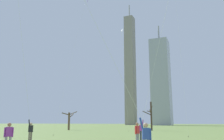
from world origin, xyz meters
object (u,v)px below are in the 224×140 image
(kite_flyer_foreground_left_green, at_px, (148,100))
(distant_kite_low_near_trees_purple, at_px, (85,2))
(bystander_strolling_midfield, at_px, (8,136))
(bare_tree_left_of_center, at_px, (151,115))
(bystander_watching_nearby, at_px, (137,133))
(kite_flyer_far_back_teal, at_px, (26,79))
(kite_flyer_midfield_left_yellow, at_px, (123,89))
(distant_kite_high_overhead_white, at_px, (123,42))
(bare_tree_rightmost, at_px, (69,120))

(kite_flyer_foreground_left_green, xyz_separation_m, distant_kite_low_near_trees_purple, (-10.89, 7.39, 15.64))
(bystander_strolling_midfield, distance_m, distant_kite_low_near_trees_purple, 26.16)
(bare_tree_left_of_center, bearing_deg, bystander_watching_nearby, -78.52)
(kite_flyer_foreground_left_green, xyz_separation_m, bystander_strolling_midfield, (-5.54, -10.50, -2.69))
(kite_flyer_far_back_teal, height_order, bystander_watching_nearby, kite_flyer_far_back_teal)
(kite_flyer_midfield_left_yellow, bearing_deg, kite_flyer_far_back_teal, 157.01)
(distant_kite_high_overhead_white, bearing_deg, kite_flyer_far_back_teal, -86.30)
(kite_flyer_midfield_left_yellow, xyz_separation_m, distant_kite_high_overhead_white, (-11.73, 32.65, 14.28))
(kite_flyer_foreground_left_green, height_order, kite_flyer_far_back_teal, kite_flyer_far_back_teal)
(kite_flyer_far_back_teal, relative_size, bare_tree_rightmost, 4.64)
(distant_kite_low_near_trees_purple, distance_m, bare_tree_left_of_center, 25.76)
(kite_flyer_midfield_left_yellow, relative_size, bare_tree_rightmost, 4.85)
(kite_flyer_foreground_left_green, xyz_separation_m, bare_tree_left_of_center, (-6.08, 26.80, -0.60))
(bystander_strolling_midfield, bearing_deg, distant_kite_high_overhead_white, 98.25)
(distant_kite_low_near_trees_purple, bearing_deg, kite_flyer_far_back_teal, -79.84)
(distant_kite_high_overhead_white, bearing_deg, bare_tree_left_of_center, 48.55)
(kite_flyer_far_back_teal, xyz_separation_m, bare_tree_rightmost, (-14.37, 29.21, -3.00))
(bystander_strolling_midfield, bearing_deg, kite_flyer_midfield_left_yellow, -0.72)
(bystander_watching_nearby, distance_m, bare_tree_rightmost, 35.53)
(kite_flyer_far_back_teal, distance_m, distant_kite_low_near_trees_purple, 19.90)
(kite_flyer_foreground_left_green, xyz_separation_m, bare_tree_rightmost, (-22.79, 22.82, -1.51))
(kite_flyer_foreground_left_green, height_order, bare_tree_rightmost, kite_flyer_foreground_left_green)
(distant_kite_high_overhead_white, xyz_separation_m, bare_tree_rightmost, (-12.53, 0.76, -15.38))
(kite_flyer_midfield_left_yellow, distance_m, bystander_strolling_midfield, 7.37)
(kite_flyer_midfield_left_yellow, height_order, bare_tree_rightmost, kite_flyer_midfield_left_yellow)
(distant_kite_high_overhead_white, bearing_deg, bystander_strolling_midfield, -81.75)
(kite_flyer_midfield_left_yellow, height_order, distant_kite_low_near_trees_purple, distant_kite_low_near_trees_purple)
(kite_flyer_foreground_left_green, xyz_separation_m, distant_kite_high_overhead_white, (-10.26, 22.06, 13.87))
(bystander_watching_nearby, bearing_deg, kite_flyer_far_back_teal, -165.93)
(distant_kite_low_near_trees_purple, bearing_deg, bystander_strolling_midfield, -73.34)
(kite_flyer_foreground_left_green, bearing_deg, bare_tree_rightmost, 134.96)
(bystander_strolling_midfield, bearing_deg, bare_tree_left_of_center, 90.83)
(distant_kite_high_overhead_white, bearing_deg, kite_flyer_midfield_left_yellow, -70.23)
(bare_tree_rightmost, bearing_deg, kite_flyer_midfield_left_yellow, -54.01)
(bystander_strolling_midfield, relative_size, distant_kite_low_near_trees_purple, 0.07)
(kite_flyer_foreground_left_green, xyz_separation_m, kite_flyer_far_back_teal, (-8.42, -6.39, 1.49))
(distant_kite_low_near_trees_purple, bearing_deg, kite_flyer_midfield_left_yellow, -55.47)
(bystander_strolling_midfield, distance_m, bystander_watching_nearby, 8.52)
(kite_flyer_midfield_left_yellow, distance_m, kite_flyer_far_back_teal, 10.92)
(kite_flyer_far_back_teal, xyz_separation_m, distant_kite_low_near_trees_purple, (-2.47, 13.77, 14.15))
(kite_flyer_foreground_left_green, bearing_deg, kite_flyer_far_back_teal, -142.83)
(kite_flyer_midfield_left_yellow, relative_size, bystander_strolling_midfield, 11.72)
(bare_tree_left_of_center, bearing_deg, kite_flyer_foreground_left_green, -77.22)
(distant_kite_low_near_trees_purple, relative_size, distant_kite_high_overhead_white, 1.06)
(kite_flyer_far_back_teal, distance_m, bystander_watching_nearby, 9.85)
(kite_flyer_midfield_left_yellow, distance_m, bystander_watching_nearby, 6.88)
(bystander_strolling_midfield, xyz_separation_m, distant_kite_high_overhead_white, (-4.72, 32.56, 16.57))
(kite_flyer_far_back_teal, bearing_deg, bare_tree_left_of_center, 85.96)
(kite_flyer_foreground_left_green, bearing_deg, bystander_strolling_midfield, -117.82)
(bystander_strolling_midfield, relative_size, bare_tree_left_of_center, 0.28)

